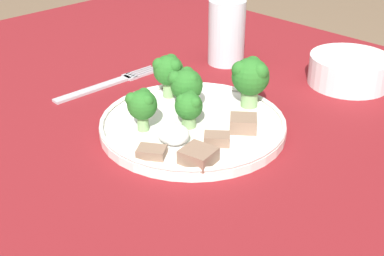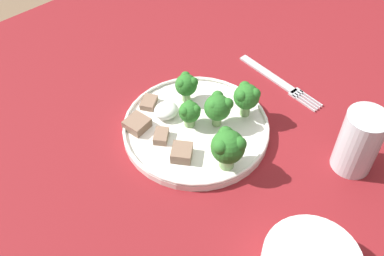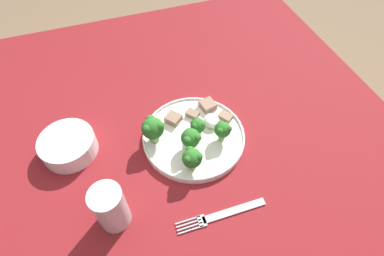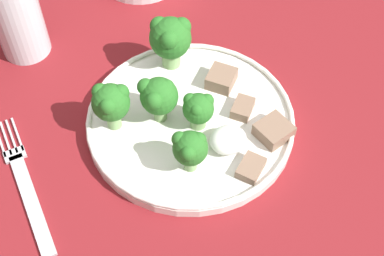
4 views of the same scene
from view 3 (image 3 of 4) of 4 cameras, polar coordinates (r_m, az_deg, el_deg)
ground_plane at (r=1.37m, az=1.36°, el=-20.86°), size 8.00×8.00×0.00m
table at (r=0.79m, az=2.24°, el=-7.38°), size 1.20×1.00×0.73m
dinner_plate at (r=0.71m, az=0.32°, el=-1.61°), size 0.24×0.24×0.02m
fork at (r=0.63m, az=5.68°, el=-16.11°), size 0.02×0.19×0.00m
cream_bowl at (r=0.74m, az=-22.47°, el=-3.13°), size 0.12×0.12×0.05m
drinking_glass at (r=0.60m, az=-15.14°, el=-14.65°), size 0.06×0.06×0.11m
broccoli_floret_near_rim_left at (r=0.65m, az=-0.16°, el=-2.13°), size 0.04×0.04×0.06m
broccoli_floret_center_left at (r=0.63m, az=0.01°, el=-5.76°), size 0.04×0.04×0.06m
broccoli_floret_back_left at (r=0.68m, az=5.90°, el=-0.42°), size 0.04×0.04×0.05m
broccoli_floret_front_left at (r=0.69m, az=1.10°, el=0.46°), size 0.04×0.04×0.05m
broccoli_floret_center_back at (r=0.67m, az=-7.48°, el=-0.06°), size 0.05×0.05×0.07m
meat_slice_front_slice at (r=0.73m, az=-3.57°, el=1.78°), size 0.05×0.05×0.02m
meat_slice_middle_slice at (r=0.74m, az=0.26°, el=2.73°), size 0.04×0.04×0.01m
meat_slice_rear_slice at (r=0.76m, az=3.00°, el=4.38°), size 0.04×0.04×0.02m
meat_slice_edge_slice at (r=0.74m, az=6.41°, el=2.20°), size 0.04×0.04×0.01m
sauce_dollop at (r=0.72m, az=3.76°, el=1.39°), size 0.04×0.04×0.02m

